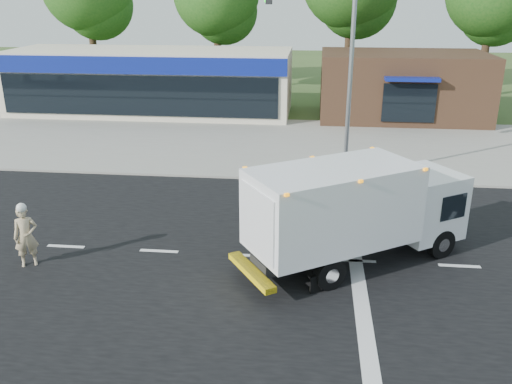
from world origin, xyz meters
TOP-DOWN VIEW (x-y plane):
  - ground at (0.00, 0.00)m, footprint 120.00×120.00m
  - road_asphalt at (0.00, 0.00)m, footprint 60.00×14.00m
  - sidewalk at (0.00, 8.20)m, footprint 60.00×2.40m
  - parking_apron at (0.00, 14.00)m, footprint 60.00×9.00m
  - lane_markings at (1.35, -1.35)m, footprint 55.20×7.00m
  - ems_box_truck at (2.86, -0.11)m, footprint 7.00×5.56m
  - emergency_worker at (-6.52, -1.25)m, footprint 0.80×0.70m
  - retail_strip_mall at (-9.00, 19.93)m, footprint 18.00×6.20m
  - brown_storefront at (7.00, 19.98)m, footprint 10.00×6.70m
  - traffic_signal_pole at (2.35, 7.60)m, footprint 3.51×0.25m

SIDE VIEW (x-z plane):
  - ground at x=0.00m, z-range 0.00..0.00m
  - road_asphalt at x=0.00m, z-range -0.01..0.01m
  - parking_apron at x=0.00m, z-range 0.00..0.02m
  - lane_markings at x=1.35m, z-range 0.01..0.02m
  - sidewalk at x=0.00m, z-range 0.00..0.12m
  - emergency_worker at x=-6.52m, z-range -0.02..1.93m
  - ems_box_truck at x=2.86m, z-range 0.24..3.32m
  - brown_storefront at x=7.00m, z-range 0.00..4.00m
  - retail_strip_mall at x=-9.00m, z-range 0.01..4.01m
  - traffic_signal_pole at x=2.35m, z-range 0.92..8.92m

